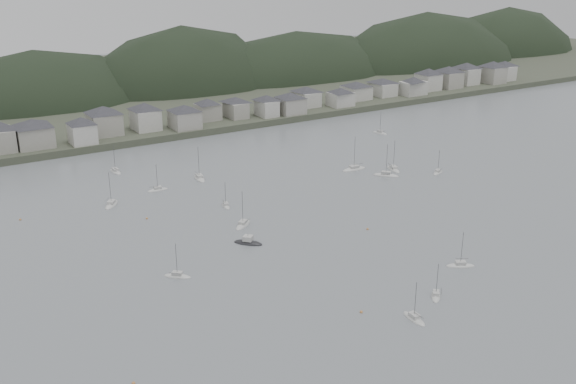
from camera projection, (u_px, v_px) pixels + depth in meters
ground at (466, 314)px, 145.88m from camera, size 900.00×900.00×0.00m
far_shore_land at (88, 90)px, 380.99m from camera, size 900.00×250.00×3.00m
forested_ridge at (112, 120)px, 367.28m from camera, size 851.55×103.94×102.57m
waterfront_town at (258, 103)px, 314.51m from camera, size 451.48×28.46×12.92m
moored_fleet at (279, 225)px, 193.60m from camera, size 227.91×167.82×13.71m
motor_launch_far at (248, 243)px, 181.73m from camera, size 7.76×8.21×3.98m
mooring_buoys at (202, 261)px, 171.28m from camera, size 85.18×98.36×0.70m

